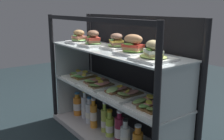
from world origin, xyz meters
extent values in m
cube|color=#BDB6B8|center=(0.00, 0.00, 0.02)|extent=(1.29, 0.41, 0.04)
cylinder|color=black|center=(-0.63, -0.19, 0.47)|extent=(0.04, 0.04, 0.94)
cylinder|color=black|center=(0.63, -0.19, 0.47)|extent=(0.04, 0.04, 0.94)
cylinder|color=black|center=(-0.63, 0.19, 0.47)|extent=(0.04, 0.04, 0.94)
cylinder|color=black|center=(0.63, 0.19, 0.47)|extent=(0.04, 0.04, 0.94)
cube|color=black|center=(0.00, -0.19, 0.92)|extent=(1.25, 0.03, 0.03)
cube|color=black|center=(0.00, 0.20, 0.49)|extent=(1.22, 0.01, 0.90)
cube|color=silver|center=(-0.61, 0.00, 0.22)|extent=(0.01, 0.34, 0.35)
cube|color=silver|center=(0.00, 0.00, 0.40)|extent=(1.24, 0.35, 0.01)
cube|color=silver|center=(-0.61, 0.00, 0.55)|extent=(0.01, 0.34, 0.29)
cube|color=silver|center=(0.61, 0.00, 0.55)|extent=(0.01, 0.34, 0.29)
cube|color=silver|center=(0.00, 0.00, 0.70)|extent=(1.24, 0.35, 0.01)
cube|color=white|center=(-0.44, -0.02, 0.72)|extent=(0.18, 0.18, 0.02)
ellipsoid|color=#80B965|center=(-0.44, -0.02, 0.73)|extent=(0.14, 0.12, 0.02)
cube|color=tan|center=(-0.44, -0.02, 0.74)|extent=(0.11, 0.08, 0.02)
cube|color=#E4836C|center=(-0.44, -0.02, 0.76)|extent=(0.11, 0.09, 0.01)
ellipsoid|color=#82C95C|center=(-0.44, -0.06, 0.77)|extent=(0.06, 0.03, 0.02)
ellipsoid|color=#A37847|center=(-0.44, -0.02, 0.79)|extent=(0.11, 0.09, 0.05)
cube|color=white|center=(-0.21, -0.02, 0.72)|extent=(0.18, 0.18, 0.02)
ellipsoid|color=#94D570|center=(-0.21, -0.02, 0.73)|extent=(0.14, 0.12, 0.01)
cube|color=#916349|center=(-0.21, -0.02, 0.74)|extent=(0.12, 0.11, 0.02)
cube|color=#D24535|center=(-0.21, -0.02, 0.77)|extent=(0.13, 0.12, 0.02)
ellipsoid|color=olive|center=(-0.21, -0.06, 0.78)|extent=(0.07, 0.05, 0.02)
ellipsoid|color=brown|center=(-0.21, -0.02, 0.80)|extent=(0.13, 0.12, 0.05)
cube|color=white|center=(-0.01, 0.04, 0.72)|extent=(0.18, 0.18, 0.02)
ellipsoid|color=#9BCB65|center=(-0.01, 0.04, 0.73)|extent=(0.14, 0.12, 0.02)
cube|color=#8F654E|center=(-0.01, 0.04, 0.75)|extent=(0.13, 0.12, 0.02)
cube|color=gold|center=(-0.01, 0.04, 0.76)|extent=(0.13, 0.13, 0.01)
ellipsoid|color=#558946|center=(-0.01, 0.01, 0.77)|extent=(0.07, 0.06, 0.02)
ellipsoid|color=brown|center=(-0.01, 0.04, 0.79)|extent=(0.13, 0.13, 0.05)
cube|color=white|center=(0.23, 0.00, 0.71)|extent=(0.19, 0.19, 0.02)
ellipsoid|color=#76B744|center=(0.23, 0.00, 0.73)|extent=(0.15, 0.12, 0.02)
cube|color=tan|center=(0.23, 0.00, 0.74)|extent=(0.14, 0.11, 0.02)
cube|color=red|center=(0.23, 0.00, 0.76)|extent=(0.14, 0.12, 0.02)
ellipsoid|color=#548832|center=(0.23, -0.04, 0.77)|extent=(0.08, 0.05, 0.02)
ellipsoid|color=#A9784F|center=(0.23, 0.00, 0.80)|extent=(0.15, 0.12, 0.06)
cube|color=white|center=(0.45, -0.04, 0.72)|extent=(0.21, 0.21, 0.02)
ellipsoid|color=#A5BE5A|center=(0.45, -0.04, 0.73)|extent=(0.17, 0.14, 0.01)
cube|color=#DCC687|center=(0.45, -0.04, 0.74)|extent=(0.13, 0.12, 0.02)
cube|color=silver|center=(0.45, -0.04, 0.76)|extent=(0.13, 0.12, 0.02)
ellipsoid|color=#67AC3B|center=(0.45, -0.08, 0.77)|extent=(0.07, 0.05, 0.02)
ellipsoid|color=tan|center=(0.45, -0.04, 0.79)|extent=(0.13, 0.12, 0.05)
cube|color=white|center=(-0.42, -0.02, 0.41)|extent=(0.25, 0.26, 0.01)
cube|color=brown|center=(-0.48, 0.00, 0.43)|extent=(0.06, 0.17, 0.01)
ellipsoid|color=#6CA44F|center=(-0.48, -0.05, 0.44)|extent=(0.06, 0.09, 0.03)
ellipsoid|color=silver|center=(-0.48, 0.00, 0.44)|extent=(0.05, 0.13, 0.01)
cylinder|color=yellow|center=(-0.49, -0.01, 0.45)|extent=(0.06, 0.06, 0.02)
cube|color=brown|center=(-0.42, -0.01, 0.43)|extent=(0.06, 0.20, 0.01)
ellipsoid|color=#A7D571|center=(-0.42, -0.07, 0.44)|extent=(0.06, 0.10, 0.02)
ellipsoid|color=silver|center=(-0.42, -0.01, 0.44)|extent=(0.05, 0.16, 0.02)
cylinder|color=yellow|center=(-0.42, 0.02, 0.45)|extent=(0.07, 0.07, 0.02)
cube|color=brown|center=(-0.35, -0.01, 0.43)|extent=(0.06, 0.19, 0.01)
ellipsoid|color=#61B451|center=(-0.35, -0.07, 0.44)|extent=(0.07, 0.10, 0.04)
ellipsoid|color=#F3EBC6|center=(-0.35, -0.01, 0.44)|extent=(0.05, 0.15, 0.01)
cylinder|color=yellow|center=(-0.35, -0.04, 0.45)|extent=(0.05, 0.05, 0.02)
cube|color=white|center=(-0.15, -0.02, 0.41)|extent=(0.25, 0.26, 0.01)
cube|color=brown|center=(-0.19, -0.01, 0.43)|extent=(0.09, 0.19, 0.01)
ellipsoid|color=#95C966|center=(-0.19, -0.07, 0.44)|extent=(0.08, 0.10, 0.04)
ellipsoid|color=#E1967A|center=(-0.19, -0.01, 0.44)|extent=(0.07, 0.15, 0.01)
cylinder|color=yellow|center=(-0.18, 0.00, 0.45)|extent=(0.05, 0.05, 0.02)
cube|color=brown|center=(-0.09, -0.04, 0.43)|extent=(0.09, 0.19, 0.01)
ellipsoid|color=#6A9444|center=(-0.09, -0.09, 0.44)|extent=(0.10, 0.11, 0.03)
ellipsoid|color=pink|center=(-0.09, -0.04, 0.44)|extent=(0.07, 0.15, 0.02)
cylinder|color=yellow|center=(-0.10, -0.04, 0.45)|extent=(0.05, 0.05, 0.03)
cube|color=white|center=(0.14, -0.01, 0.41)|extent=(0.25, 0.26, 0.01)
cube|color=brown|center=(0.09, -0.01, 0.43)|extent=(0.09, 0.18, 0.02)
ellipsoid|color=#A0CA75|center=(0.09, -0.06, 0.44)|extent=(0.09, 0.10, 0.04)
ellipsoid|color=pink|center=(0.09, -0.01, 0.44)|extent=(0.07, 0.14, 0.01)
cylinder|color=yellow|center=(0.08, 0.01, 0.45)|extent=(0.06, 0.06, 0.01)
cube|color=brown|center=(0.19, 0.01, 0.43)|extent=(0.09, 0.18, 0.01)
ellipsoid|color=#98BD65|center=(0.19, -0.04, 0.44)|extent=(0.08, 0.09, 0.04)
ellipsoid|color=pink|center=(0.19, 0.01, 0.44)|extent=(0.07, 0.14, 0.01)
cylinder|color=yellow|center=(0.19, -0.01, 0.45)|extent=(0.05, 0.05, 0.02)
cube|color=white|center=(0.42, -0.01, 0.41)|extent=(0.25, 0.26, 0.01)
cube|color=brown|center=(0.36, 0.01, 0.43)|extent=(0.06, 0.20, 0.01)
ellipsoid|color=#79A450|center=(0.36, -0.05, 0.44)|extent=(0.06, 0.11, 0.03)
ellipsoid|color=#F6A180|center=(0.36, 0.01, 0.44)|extent=(0.05, 0.16, 0.02)
cylinder|color=yellow|center=(0.36, 0.03, 0.45)|extent=(0.06, 0.06, 0.02)
cube|color=brown|center=(0.43, -0.02, 0.43)|extent=(0.06, 0.20, 0.01)
ellipsoid|color=#6DAF50|center=(0.43, -0.08, 0.44)|extent=(0.08, 0.11, 0.03)
ellipsoid|color=pink|center=(0.43, -0.02, 0.44)|extent=(0.05, 0.16, 0.02)
cylinder|color=#FEE542|center=(0.43, -0.05, 0.45)|extent=(0.05, 0.05, 0.02)
cube|color=brown|center=(0.49, -0.02, 0.43)|extent=(0.06, 0.19, 0.01)
ellipsoid|color=#7B9C48|center=(0.49, -0.08, 0.44)|extent=(0.07, 0.10, 0.04)
ellipsoid|color=#DDA286|center=(0.49, -0.02, 0.44)|extent=(0.05, 0.15, 0.01)
cylinder|color=yellow|center=(0.49, -0.01, 0.45)|extent=(0.06, 0.06, 0.03)
cylinder|color=orange|center=(-0.49, -0.03, 0.12)|extent=(0.07, 0.07, 0.16)
cylinder|color=white|center=(-0.49, -0.03, 0.12)|extent=(0.07, 0.07, 0.06)
cylinder|color=orange|center=(-0.49, -0.03, 0.22)|extent=(0.04, 0.04, 0.04)
cylinder|color=teal|center=(-0.49, -0.03, 0.25)|extent=(0.05, 0.05, 0.01)
cylinder|color=silver|center=(-0.40, -0.01, 0.14)|extent=(0.07, 0.07, 0.19)
cylinder|color=silver|center=(-0.40, -0.01, 0.11)|extent=(0.07, 0.07, 0.06)
cylinder|color=silver|center=(-0.40, -0.01, 0.26)|extent=(0.03, 0.03, 0.05)
cylinder|color=gold|center=(-0.40, -0.01, 0.29)|extent=(0.03, 0.03, 0.01)
cylinder|color=white|center=(-0.29, -0.02, 0.13)|extent=(0.07, 0.07, 0.17)
cylinder|color=white|center=(-0.29, -0.02, 0.12)|extent=(0.07, 0.07, 0.05)
cylinder|color=white|center=(-0.29, -0.02, 0.24)|extent=(0.03, 0.03, 0.04)
cylinder|color=teal|center=(-0.29, -0.02, 0.26)|extent=(0.04, 0.04, 0.01)
cylinder|color=orange|center=(-0.19, -0.04, 0.14)|extent=(0.06, 0.06, 0.19)
cylinder|color=white|center=(-0.19, -0.04, 0.14)|extent=(0.06, 0.06, 0.07)
cylinder|color=orange|center=(-0.19, -0.04, 0.26)|extent=(0.03, 0.03, 0.04)
cylinder|color=silver|center=(-0.19, -0.04, 0.28)|extent=(0.04, 0.04, 0.01)
cylinder|color=#BFCA53|center=(-0.08, -0.01, 0.13)|extent=(0.06, 0.06, 0.18)
cylinder|color=silver|center=(-0.08, -0.01, 0.11)|extent=(0.06, 0.06, 0.05)
cylinder|color=#B1DA4B|center=(-0.08, -0.01, 0.25)|extent=(0.03, 0.03, 0.05)
cylinder|color=silver|center=(-0.08, -0.01, 0.28)|extent=(0.03, 0.03, 0.01)
cylinder|color=#B6DA47|center=(0.00, -0.02, 0.12)|extent=(0.06, 0.06, 0.15)
cylinder|color=white|center=(0.00, -0.02, 0.10)|extent=(0.07, 0.07, 0.05)
cylinder|color=#BAD64E|center=(0.00, -0.02, 0.21)|extent=(0.04, 0.04, 0.05)
cylinder|color=gold|center=(0.00, -0.02, 0.25)|extent=(0.04, 0.04, 0.01)
cylinder|color=maroon|center=(0.12, -0.02, 0.14)|extent=(0.07, 0.07, 0.19)
cylinder|color=silver|center=(0.12, -0.02, 0.12)|extent=(0.07, 0.07, 0.07)
cylinder|color=maroon|center=(0.12, -0.02, 0.25)|extent=(0.04, 0.04, 0.04)
cylinder|color=silver|center=(0.12, -0.02, 0.28)|extent=(0.04, 0.04, 0.02)
cylinder|color=white|center=(0.21, -0.04, 0.12)|extent=(0.07, 0.07, 0.16)
cylinder|color=silver|center=(0.21, -0.04, 0.11)|extent=(0.07, 0.07, 0.05)
cylinder|color=silver|center=(0.21, -0.04, 0.22)|extent=(0.03, 0.03, 0.05)
cylinder|color=black|center=(0.21, -0.04, 0.25)|extent=(0.04, 0.04, 0.01)
cylinder|color=orange|center=(0.32, -0.03, 0.22)|extent=(0.04, 0.04, 0.04)
cylinder|color=silver|center=(0.32, -0.03, 0.25)|extent=(0.04, 0.04, 0.01)
camera|label=1|loc=(1.44, -1.05, 0.99)|focal=40.78mm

